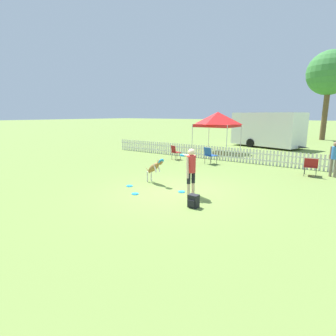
# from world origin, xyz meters

# --- Properties ---
(ground_plane) EXTENTS (240.00, 240.00, 0.00)m
(ground_plane) POSITION_xyz_m (0.00, 0.00, 0.00)
(ground_plane) COLOR olive
(handler_person) EXTENTS (0.84, 0.84, 1.54)m
(handler_person) POSITION_xyz_m (0.57, -0.12, 0.95)
(handler_person) COLOR beige
(handler_person) RESTS_ON ground_plane
(leaping_dog) EXTENTS (1.14, 0.50, 1.02)m
(leaping_dog) POSITION_xyz_m (-1.33, 0.45, 0.63)
(leaping_dog) COLOR olive
(leaping_dog) RESTS_ON ground_plane
(frisbee_near_handler) EXTENTS (0.23, 0.23, 0.02)m
(frisbee_near_handler) POSITION_xyz_m (-1.83, -0.40, 0.01)
(frisbee_near_handler) COLOR #1E8CD8
(frisbee_near_handler) RESTS_ON ground_plane
(frisbee_near_dog) EXTENTS (0.23, 0.23, 0.02)m
(frisbee_near_dog) POSITION_xyz_m (-1.01, -1.00, 0.01)
(frisbee_near_dog) COLOR #1E8CD8
(frisbee_near_dog) RESTS_ON ground_plane
(frisbee_midfield) EXTENTS (0.23, 0.23, 0.02)m
(frisbee_midfield) POSITION_xyz_m (0.12, 0.08, 0.01)
(frisbee_midfield) COLOR #1E8CD8
(frisbee_midfield) RESTS_ON ground_plane
(backpack_on_grass) EXTENTS (0.28, 0.26, 0.36)m
(backpack_on_grass) POSITION_xyz_m (1.17, -0.96, 0.18)
(backpack_on_grass) COLOR black
(backpack_on_grass) RESTS_ON ground_plane
(picket_fence) EXTENTS (18.67, 0.04, 0.78)m
(picket_fence) POSITION_xyz_m (-0.00, 6.69, 0.39)
(picket_fence) COLOR silver
(picket_fence) RESTS_ON ground_plane
(folding_chair_blue_left) EXTENTS (0.56, 0.58, 0.78)m
(folding_chair_blue_left) POSITION_xyz_m (3.33, 5.21, 0.46)
(folding_chair_blue_left) COLOR #333338
(folding_chair_blue_left) RESTS_ON ground_plane
(folding_chair_center) EXTENTS (0.68, 0.69, 0.89)m
(folding_chair_center) POSITION_xyz_m (-1.40, 5.20, 0.54)
(folding_chair_center) COLOR #333338
(folding_chair_center) RESTS_ON ground_plane
(folding_chair_green_right) EXTENTS (0.56, 0.57, 0.82)m
(folding_chair_green_right) POSITION_xyz_m (-3.66, 5.32, 0.49)
(folding_chair_green_right) COLOR #333338
(folding_chair_green_right) RESTS_ON ground_plane
(canopy_tent_main) EXTENTS (2.53, 2.53, 2.74)m
(canopy_tent_main) POSITION_xyz_m (-3.01, 9.55, 2.24)
(canopy_tent_main) COLOR silver
(canopy_tent_main) RESTS_ON ground_plane
(spectator_standing) EXTENTS (0.39, 0.27, 1.48)m
(spectator_standing) POSITION_xyz_m (4.12, 5.61, 0.88)
(spectator_standing) COLOR #7A705B
(spectator_standing) RESTS_ON ground_plane
(equipment_trailer) EXTENTS (6.18, 3.74, 2.72)m
(equipment_trailer) POSITION_xyz_m (-1.02, 14.55, 1.43)
(equipment_trailer) COLOR white
(equipment_trailer) RESTS_ON ground_plane
(tree_left_grove) EXTENTS (4.25, 4.25, 8.69)m
(tree_left_grove) POSITION_xyz_m (2.03, 24.02, 6.50)
(tree_left_grove) COLOR brown
(tree_left_grove) RESTS_ON ground_plane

